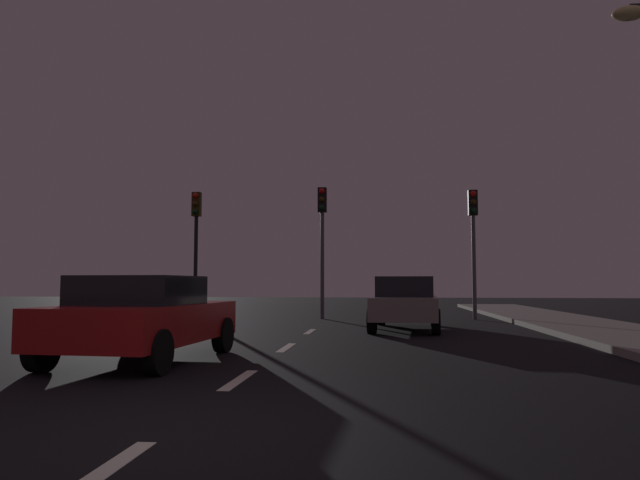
% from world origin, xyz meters
% --- Properties ---
extents(ground_plane, '(80.00, 80.00, 0.00)m').
position_xyz_m(ground_plane, '(0.00, 7.00, 0.00)').
color(ground_plane, black).
extents(lane_stripe_nearest, '(0.16, 1.60, 0.01)m').
position_xyz_m(lane_stripe_nearest, '(0.00, -1.20, 0.00)').
color(lane_stripe_nearest, silver).
rests_on(lane_stripe_nearest, ground_plane).
extents(lane_stripe_second, '(0.16, 1.60, 0.01)m').
position_xyz_m(lane_stripe_second, '(0.00, 2.60, 0.00)').
color(lane_stripe_second, silver).
rests_on(lane_stripe_second, ground_plane).
extents(lane_stripe_third, '(0.16, 1.60, 0.01)m').
position_xyz_m(lane_stripe_third, '(0.00, 6.40, 0.00)').
color(lane_stripe_third, silver).
rests_on(lane_stripe_third, ground_plane).
extents(lane_stripe_fourth, '(0.16, 1.60, 0.01)m').
position_xyz_m(lane_stripe_fourth, '(0.00, 10.20, 0.00)').
color(lane_stripe_fourth, silver).
rests_on(lane_stripe_fourth, ground_plane).
extents(traffic_signal_left, '(0.32, 0.38, 4.67)m').
position_xyz_m(traffic_signal_left, '(-4.96, 15.68, 3.28)').
color(traffic_signal_left, black).
rests_on(traffic_signal_left, ground_plane).
extents(traffic_signal_center, '(0.32, 0.38, 4.76)m').
position_xyz_m(traffic_signal_center, '(-0.23, 15.68, 3.34)').
color(traffic_signal_center, '#4C4C51').
rests_on(traffic_signal_center, ground_plane).
extents(traffic_signal_right, '(0.32, 0.38, 4.57)m').
position_xyz_m(traffic_signal_right, '(5.13, 15.68, 3.22)').
color(traffic_signal_right, '#4C4C51').
rests_on(traffic_signal_right, ground_plane).
extents(car_stopped_ahead, '(2.09, 4.32, 1.45)m').
position_xyz_m(car_stopped_ahead, '(2.54, 11.14, 0.74)').
color(car_stopped_ahead, gray).
rests_on(car_stopped_ahead, ground_plane).
extents(car_adjacent_lane, '(2.20, 3.93, 1.39)m').
position_xyz_m(car_adjacent_lane, '(-2.02, 4.19, 0.72)').
color(car_adjacent_lane, '#B21919').
rests_on(car_adjacent_lane, ground_plane).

